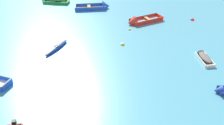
{
  "coord_description": "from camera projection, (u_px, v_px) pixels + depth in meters",
  "views": [
    {
      "loc": [
        2.42,
        2.71,
        12.25
      ],
      "look_at": [
        0.0,
        21.75,
        0.15
      ],
      "focal_mm": 41.55,
      "sensor_mm": 36.0,
      "label": 1
    }
  ],
  "objects": [
    {
      "name": "mooring_buoy_near_foreground",
      "position": [
        122.0,
        45.0,
        25.77
      ],
      "size": [
        0.42,
        0.42,
        0.42
      ],
      "primitive_type": "sphere",
      "color": "yellow",
      "rests_on": "ground_plane"
    },
    {
      "name": "rowboat_green_cluster_inner",
      "position": [
        52.0,
        1.0,
        36.09
      ],
      "size": [
        3.97,
        1.36,
        1.14
      ],
      "color": "beige",
      "rests_on": "ground_plane"
    },
    {
      "name": "kayak_deep_blue_near_right",
      "position": [
        56.0,
        48.0,
        24.95
      ],
      "size": [
        1.62,
        3.52,
        0.33
      ],
      "color": "navy",
      "rests_on": "ground_plane"
    },
    {
      "name": "mooring_buoy_midfield",
      "position": [
        192.0,
        20.0,
        31.09
      ],
      "size": [
        0.47,
        0.47,
        0.47
      ],
      "primitive_type": "sphere",
      "color": "red",
      "rests_on": "ground_plane"
    },
    {
      "name": "mooring_buoy_trailing",
      "position": [
        129.0,
        30.0,
        28.74
      ],
      "size": [
        0.31,
        0.31,
        0.31
      ],
      "primitive_type": "sphere",
      "color": "yellow",
      "rests_on": "ground_plane"
    },
    {
      "name": "rowboat_blue_outer_right",
      "position": [
        100.0,
        7.0,
        34.28
      ],
      "size": [
        4.78,
        2.56,
        1.45
      ],
      "color": "#99754C",
      "rests_on": "ground_plane"
    },
    {
      "name": "rowboat_white_far_left",
      "position": [
        203.0,
        56.0,
        23.52
      ],
      "size": [
        1.49,
        2.82,
        0.82
      ],
      "color": "#99754C",
      "rests_on": "ground_plane"
    },
    {
      "name": "rowboat_red_midfield_right",
      "position": [
        138.0,
        21.0,
        30.18
      ],
      "size": [
        4.47,
        3.71,
        1.34
      ],
      "color": "gray",
      "rests_on": "ground_plane"
    }
  ]
}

